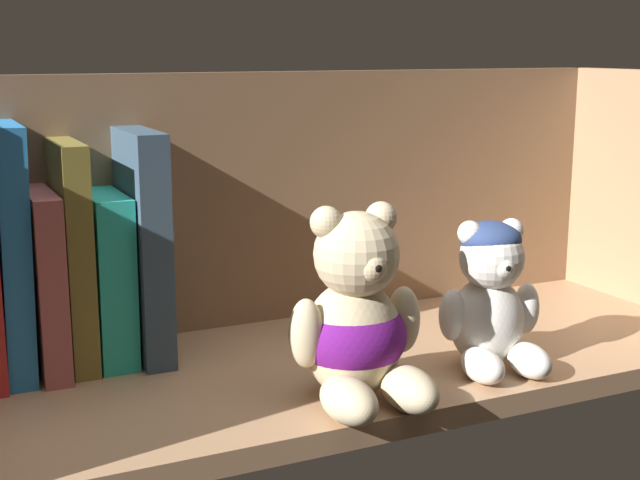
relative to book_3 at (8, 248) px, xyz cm
name	(u,v)px	position (x,y,z in cm)	size (l,w,h in cm)	color
shelf_board	(342,369)	(27.71, -10.72, -12.11)	(76.66, 27.79, 2.00)	#A87F5B
shelf_back_panel	(281,207)	(27.71, 3.77, 0.92)	(79.06, 1.20, 28.05)	brown
book_3	(8,248)	(0.00, 0.00, 0.00)	(2.39, 13.48, 22.21)	#287BC8
book_4	(41,277)	(2.64, 0.00, -2.98)	(2.37, 14.70, 16.25)	#AD5858
book_5	(69,252)	(5.22, 0.00, -0.88)	(2.28, 12.77, 20.45)	olive
book_6	(104,274)	(8.28, 0.00, -3.30)	(3.32, 12.47, 15.61)	#26B8A7
book_7	(138,241)	(11.59, 0.00, -0.49)	(2.80, 14.44, 21.23)	#354A5E
teddy_bear_larger	(357,324)	(24.54, -19.62, -4.72)	(11.77, 12.23, 16.26)	beige
teddy_bear_smaller	(491,299)	(38.91, -18.21, -4.69)	(10.02, 10.37, 13.52)	white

